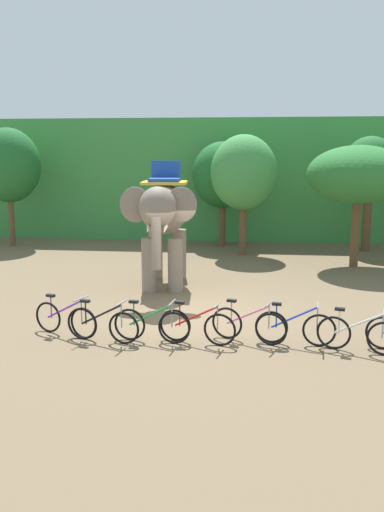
{
  "coord_description": "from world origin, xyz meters",
  "views": [
    {
      "loc": [
        1.54,
        -13.48,
        4.05
      ],
      "look_at": [
        -0.09,
        1.0,
        1.3
      ],
      "focal_mm": 38.86,
      "sensor_mm": 36.0,
      "label": 1
    }
  ],
  "objects_px": {
    "tree_right": "(223,175)",
    "bike_red": "(197,326)",
    "tree_center_right": "(370,164)",
    "bike_purple": "(65,319)",
    "tree_center": "(8,165)",
    "tree_far_left": "(358,175)",
    "bike_pink": "(248,325)",
    "tree_left": "(244,173)",
    "bike_blue": "(295,327)",
    "bike_black": "(102,324)",
    "elephant": "(164,215)",
    "bike_green": "(152,325)",
    "bike_white": "(359,334)"
  },
  "relations": [
    {
      "from": "tree_right",
      "to": "bike_red",
      "type": "height_order",
      "value": "tree_right"
    },
    {
      "from": "tree_center_right",
      "to": "bike_purple",
      "type": "relative_size",
      "value": 2.88
    },
    {
      "from": "tree_center",
      "to": "tree_far_left",
      "type": "height_order",
      "value": "tree_center"
    },
    {
      "from": "tree_far_left",
      "to": "bike_pink",
      "type": "relative_size",
      "value": 2.62
    },
    {
      "from": "tree_far_left",
      "to": "tree_left",
      "type": "bearing_deg",
      "value": 154.54
    },
    {
      "from": "tree_center",
      "to": "tree_right",
      "type": "height_order",
      "value": "tree_center"
    },
    {
      "from": "tree_far_left",
      "to": "bike_blue",
      "type": "relative_size",
      "value": 2.51
    },
    {
      "from": "tree_far_left",
      "to": "bike_black",
      "type": "distance_m",
      "value": 11.45
    },
    {
      "from": "tree_far_left",
      "to": "elephant",
      "type": "relative_size",
      "value": 1.02
    },
    {
      "from": "tree_center",
      "to": "tree_center_right",
      "type": "height_order",
      "value": "tree_center"
    },
    {
      "from": "tree_center",
      "to": "bike_green",
      "type": "distance_m",
      "value": 14.59
    },
    {
      "from": "tree_center",
      "to": "tree_left",
      "type": "bearing_deg",
      "value": -5.76
    },
    {
      "from": "tree_right",
      "to": "bike_pink",
      "type": "distance_m",
      "value": 12.75
    },
    {
      "from": "bike_black",
      "to": "bike_red",
      "type": "relative_size",
      "value": 1.0
    },
    {
      "from": "elephant",
      "to": "bike_black",
      "type": "xyz_separation_m",
      "value": [
        -0.54,
        -5.0,
        -1.82
      ]
    },
    {
      "from": "tree_right",
      "to": "bike_red",
      "type": "relative_size",
      "value": 2.66
    },
    {
      "from": "bike_blue",
      "to": "bike_purple",
      "type": "bearing_deg",
      "value": 179.46
    },
    {
      "from": "elephant",
      "to": "bike_black",
      "type": "height_order",
      "value": "elephant"
    },
    {
      "from": "tree_center_right",
      "to": "bike_white",
      "type": "height_order",
      "value": "tree_center_right"
    },
    {
      "from": "tree_left",
      "to": "bike_black",
      "type": "bearing_deg",
      "value": -104.55
    },
    {
      "from": "bike_green",
      "to": "bike_white",
      "type": "distance_m",
      "value": 4.32
    },
    {
      "from": "tree_far_left",
      "to": "elephant",
      "type": "bearing_deg",
      "value": -148.86
    },
    {
      "from": "bike_red",
      "to": "bike_pink",
      "type": "relative_size",
      "value": 1.03
    },
    {
      "from": "elephant",
      "to": "bike_green",
      "type": "distance_m",
      "value": 5.25
    },
    {
      "from": "tree_right",
      "to": "bike_white",
      "type": "relative_size",
      "value": 2.7
    },
    {
      "from": "bike_purple",
      "to": "bike_black",
      "type": "bearing_deg",
      "value": -18.28
    },
    {
      "from": "bike_red",
      "to": "tree_left",
      "type": "bearing_deg",
      "value": 86.04
    },
    {
      "from": "tree_center_right",
      "to": "bike_red",
      "type": "relative_size",
      "value": 2.78
    },
    {
      "from": "tree_center",
      "to": "bike_green",
      "type": "relative_size",
      "value": 2.97
    },
    {
      "from": "tree_center",
      "to": "tree_far_left",
      "type": "relative_size",
      "value": 1.18
    },
    {
      "from": "bike_pink",
      "to": "bike_white",
      "type": "height_order",
      "value": "same"
    },
    {
      "from": "tree_far_left",
      "to": "bike_red",
      "type": "xyz_separation_m",
      "value": [
        -4.74,
        -8.66,
        -2.88
      ]
    },
    {
      "from": "bike_green",
      "to": "bike_white",
      "type": "height_order",
      "value": "same"
    },
    {
      "from": "tree_center_right",
      "to": "bike_blue",
      "type": "xyz_separation_m",
      "value": [
        -3.7,
        -11.85,
        -3.16
      ]
    },
    {
      "from": "elephant",
      "to": "bike_white",
      "type": "xyz_separation_m",
      "value": [
        4.84,
        -5.05,
        -1.82
      ]
    },
    {
      "from": "tree_far_left",
      "to": "bike_blue",
      "type": "bearing_deg",
      "value": -107.38
    },
    {
      "from": "elephant",
      "to": "bike_blue",
      "type": "height_order",
      "value": "elephant"
    },
    {
      "from": "tree_far_left",
      "to": "bike_purple",
      "type": "height_order",
      "value": "tree_far_left"
    },
    {
      "from": "bike_red",
      "to": "bike_pink",
      "type": "distance_m",
      "value": 1.11
    },
    {
      "from": "bike_green",
      "to": "bike_white",
      "type": "relative_size",
      "value": 1.03
    },
    {
      "from": "tree_far_left",
      "to": "bike_red",
      "type": "bearing_deg",
      "value": -118.69
    },
    {
      "from": "bike_black",
      "to": "bike_pink",
      "type": "distance_m",
      "value": 3.15
    },
    {
      "from": "bike_white",
      "to": "bike_red",
      "type": "bearing_deg",
      "value": 177.15
    },
    {
      "from": "tree_center_right",
      "to": "bike_purple",
      "type": "height_order",
      "value": "tree_center_right"
    },
    {
      "from": "bike_black",
      "to": "bike_green",
      "type": "distance_m",
      "value": 1.06
    },
    {
      "from": "bike_pink",
      "to": "bike_white",
      "type": "xyz_separation_m",
      "value": [
        2.24,
        -0.39,
        0.0
      ]
    },
    {
      "from": "elephant",
      "to": "bike_black",
      "type": "relative_size",
      "value": 2.49
    },
    {
      "from": "tree_far_left",
      "to": "elephant",
      "type": "xyz_separation_m",
      "value": [
        -6.24,
        -3.77,
        -1.06
      ]
    },
    {
      "from": "tree_center_right",
      "to": "bike_white",
      "type": "bearing_deg",
      "value": -101.36
    },
    {
      "from": "tree_left",
      "to": "bike_green",
      "type": "distance_m",
      "value": 11.09
    }
  ]
}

